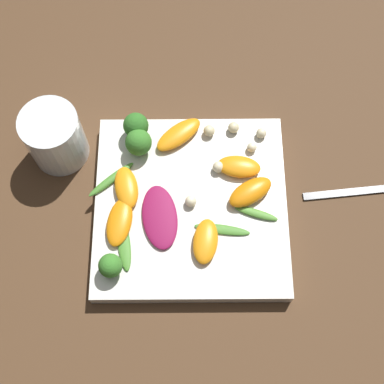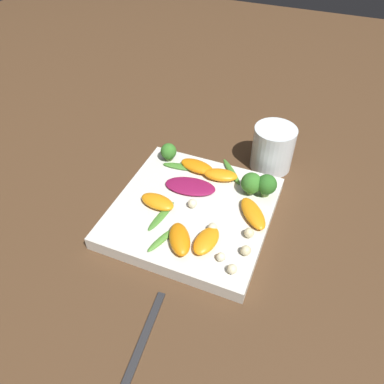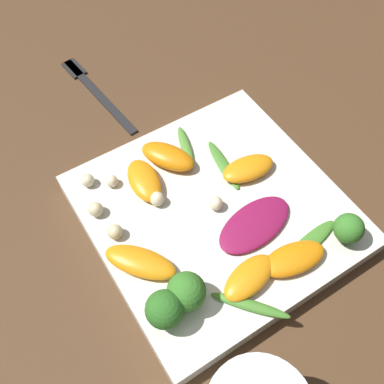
{
  "view_description": "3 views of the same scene",
  "coord_description": "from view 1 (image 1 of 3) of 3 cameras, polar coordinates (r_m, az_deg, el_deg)",
  "views": [
    {
      "loc": [
        0.27,
        0.0,
        0.72
      ],
      "look_at": [
        -0.01,
        0.0,
        0.05
      ],
      "focal_mm": 50.0,
      "sensor_mm": 36.0,
      "label": 1
    },
    {
      "loc": [
        -0.17,
        0.42,
        0.5
      ],
      "look_at": [
        0.01,
        -0.01,
        0.05
      ],
      "focal_mm": 35.0,
      "sensor_mm": 36.0,
      "label": 2
    },
    {
      "loc": [
        -0.16,
        -0.21,
        0.45
      ],
      "look_at": [
        -0.02,
        0.02,
        0.05
      ],
      "focal_mm": 42.0,
      "sensor_mm": 36.0,
      "label": 3
    }
  ],
  "objects": [
    {
      "name": "macadamia_nut_5",
      "position": [
        0.79,
        1.68,
        6.54
      ],
      "size": [
        0.02,
        0.02,
        0.02
      ],
      "color": "beige",
      "rests_on": "plate"
    },
    {
      "name": "drinking_glass",
      "position": [
        0.79,
        -14.58,
        5.68
      ],
      "size": [
        0.08,
        0.08,
        0.09
      ],
      "color": "white",
      "rests_on": "ground_plane"
    },
    {
      "name": "radicchio_leaf_0",
      "position": [
        0.74,
        -3.63,
        -2.68
      ],
      "size": [
        0.1,
        0.06,
        0.01
      ],
      "color": "maroon",
      "rests_on": "plate"
    },
    {
      "name": "macadamia_nut_0",
      "position": [
        0.76,
        2.67,
        2.68
      ],
      "size": [
        0.02,
        0.02,
        0.02
      ],
      "color": "beige",
      "rests_on": "plate"
    },
    {
      "name": "macadamia_nut_1",
      "position": [
        0.78,
        6.25,
        4.76
      ],
      "size": [
        0.01,
        0.01,
        0.01
      ],
      "color": "beige",
      "rests_on": "plate"
    },
    {
      "name": "macadamia_nut_4",
      "position": [
        0.79,
        7.26,
        6.25
      ],
      "size": [
        0.02,
        0.02,
        0.02
      ],
      "color": "beige",
      "rests_on": "plate"
    },
    {
      "name": "broccoli_floret_0",
      "position": [
        0.71,
        -8.86,
        -7.79
      ],
      "size": [
        0.03,
        0.03,
        0.04
      ],
      "color": "#7A9E51",
      "rests_on": "plate"
    },
    {
      "name": "fork",
      "position": [
        0.82,
        19.01,
        0.29
      ],
      "size": [
        0.03,
        0.18,
        0.01
      ],
      "color": "#262628",
      "rests_on": "ground_plane"
    },
    {
      "name": "arugula_sprig_3",
      "position": [
        0.76,
        -8.77,
        1.34
      ],
      "size": [
        0.06,
        0.07,
        0.01
      ],
      "color": "#47842D",
      "rests_on": "plate"
    },
    {
      "name": "broccoli_floret_2",
      "position": [
        0.76,
        -5.88,
        5.27
      ],
      "size": [
        0.04,
        0.04,
        0.04
      ],
      "color": "#84AD5B",
      "rests_on": "plate"
    },
    {
      "name": "arugula_sprig_1",
      "position": [
        0.74,
        6.68,
        -2.27
      ],
      "size": [
        0.03,
        0.06,
        0.01
      ],
      "color": "#518E33",
      "rests_on": "plate"
    },
    {
      "name": "orange_segment_2",
      "position": [
        0.74,
        -7.91,
        -3.19
      ],
      "size": [
        0.07,
        0.04,
        0.02
      ],
      "color": "orange",
      "rests_on": "plate"
    },
    {
      "name": "arugula_sprig_2",
      "position": [
        0.73,
        3.07,
        -4.02
      ],
      "size": [
        0.02,
        0.08,
        0.0
      ],
      "color": "#47842D",
      "rests_on": "plate"
    },
    {
      "name": "orange_segment_4",
      "position": [
        0.75,
        -7.18,
        0.46
      ],
      "size": [
        0.07,
        0.04,
        0.02
      ],
      "color": "orange",
      "rests_on": "plate"
    },
    {
      "name": "broccoli_floret_1",
      "position": [
        0.78,
        -6.16,
        7.04
      ],
      "size": [
        0.04,
        0.04,
        0.04
      ],
      "color": "#7A9E51",
      "rests_on": "plate"
    },
    {
      "name": "orange_segment_3",
      "position": [
        0.72,
        1.27,
        -5.29
      ],
      "size": [
        0.07,
        0.04,
        0.02
      ],
      "color": "orange",
      "rests_on": "plate"
    },
    {
      "name": "arugula_sprig_0",
      "position": [
        0.73,
        -7.45,
        -5.38
      ],
      "size": [
        0.08,
        0.03,
        0.01
      ],
      "color": "#47842D",
      "rests_on": "plate"
    },
    {
      "name": "ground_plane",
      "position": [
        0.77,
        -0.28,
        -1.87
      ],
      "size": [
        2.4,
        2.4,
        0.0
      ],
      "primitive_type": "plane",
      "color": "#4C331E"
    },
    {
      "name": "orange_segment_1",
      "position": [
        0.78,
        -1.6,
        6.14
      ],
      "size": [
        0.07,
        0.08,
        0.02
      ],
      "color": "orange",
      "rests_on": "plate"
    },
    {
      "name": "orange_segment_0",
      "position": [
        0.75,
        6.08,
        -0.01
      ],
      "size": [
        0.06,
        0.07,
        0.02
      ],
      "color": "orange",
      "rests_on": "plate"
    },
    {
      "name": "macadamia_nut_3",
      "position": [
        0.79,
        4.3,
        6.87
      ],
      "size": [
        0.02,
        0.02,
        0.02
      ],
      "color": "beige",
      "rests_on": "plate"
    },
    {
      "name": "macadamia_nut_2",
      "position": [
        0.74,
        -0.24,
        -1.06
      ],
      "size": [
        0.02,
        0.02,
        0.02
      ],
      "color": "beige",
      "rests_on": "plate"
    },
    {
      "name": "plate",
      "position": [
        0.76,
        -0.29,
        -1.54
      ],
      "size": [
        0.27,
        0.27,
        0.03
      ],
      "color": "silver",
      "rests_on": "ground_plane"
    },
    {
      "name": "orange_segment_5",
      "position": [
        0.76,
        4.86,
        2.71
      ],
      "size": [
        0.04,
        0.07,
        0.02
      ],
      "color": "orange",
      "rests_on": "plate"
    }
  ]
}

